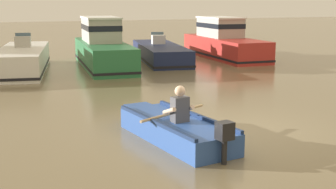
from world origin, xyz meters
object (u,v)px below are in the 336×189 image
object	(u,v)px
rowboat_with_person	(174,128)
moored_boat_green	(103,48)
moored_boat_red	(223,42)
moored_boat_white	(23,60)
moored_boat_navy	(160,53)

from	to	relation	value
rowboat_with_person	moored_boat_green	bearing A→B (deg)	81.85
moored_boat_red	moored_boat_green	bearing A→B (deg)	-173.34
moored_boat_white	moored_boat_red	world-z (taller)	moored_boat_red
moored_boat_navy	moored_boat_green	bearing A→B (deg)	-164.94
rowboat_with_person	moored_boat_green	world-z (taller)	moored_boat_green
rowboat_with_person	moored_boat_white	size ratio (longest dim) A/B	0.55
moored_boat_green	moored_boat_navy	xyz separation A→B (m)	(3.12, 0.84, -0.45)
moored_boat_white	moored_boat_green	xyz separation A→B (m)	(3.45, 0.01, 0.36)
moored_boat_green	moored_boat_red	xyz separation A→B (m)	(6.63, 0.77, -0.04)
rowboat_with_person	moored_boat_navy	size ratio (longest dim) A/B	0.54
moored_boat_green	moored_boat_navy	distance (m)	3.26
moored_boat_green	moored_boat_red	world-z (taller)	moored_boat_green
moored_boat_white	moored_boat_green	world-z (taller)	moored_boat_green
moored_boat_green	moored_boat_red	bearing A→B (deg)	6.66
moored_boat_green	moored_boat_red	distance (m)	6.67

